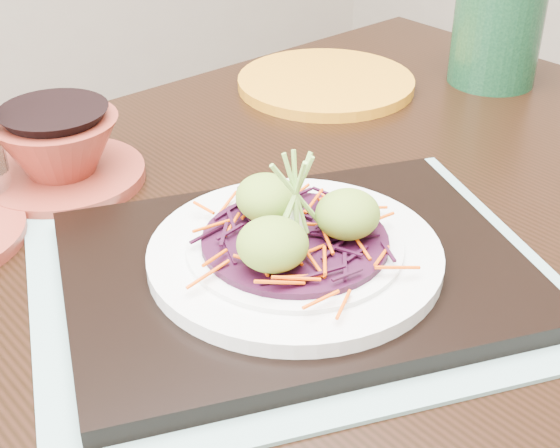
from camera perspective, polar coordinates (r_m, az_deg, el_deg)
dining_table at (r=0.71m, az=-0.41°, el=-9.93°), size 1.28×0.91×0.76m
placemat at (r=0.63m, az=1.07°, el=-4.10°), size 0.50×0.44×0.00m
serving_tray at (r=0.63m, az=1.08°, el=-3.36°), size 0.43×0.37×0.02m
white_plate at (r=0.62m, az=1.10°, el=-2.16°), size 0.23×0.23×0.02m
cabbage_bed at (r=0.61m, az=1.11°, el=-1.23°), size 0.15×0.15×0.01m
carrot_julienne at (r=0.61m, az=1.11°, el=-0.66°), size 0.18×0.18×0.01m
guacamole_scoops at (r=0.60m, az=1.16°, el=0.41°), size 0.13×0.11×0.04m
scallion_garnish at (r=0.59m, az=1.15°, el=1.91°), size 0.05×0.05×0.08m
terracotta_bowl_set at (r=0.80m, az=-15.79°, el=4.97°), size 0.22×0.22×0.07m
yellow_plate at (r=1.01m, az=3.37°, el=10.29°), size 0.26×0.26×0.01m
green_jar at (r=1.04m, az=15.57°, el=13.33°), size 0.13×0.13×0.13m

